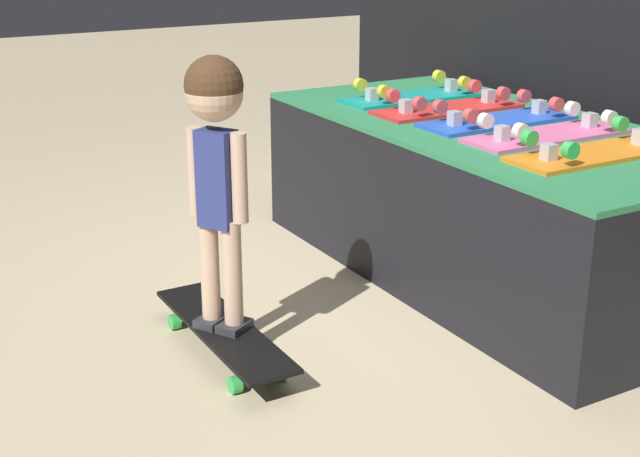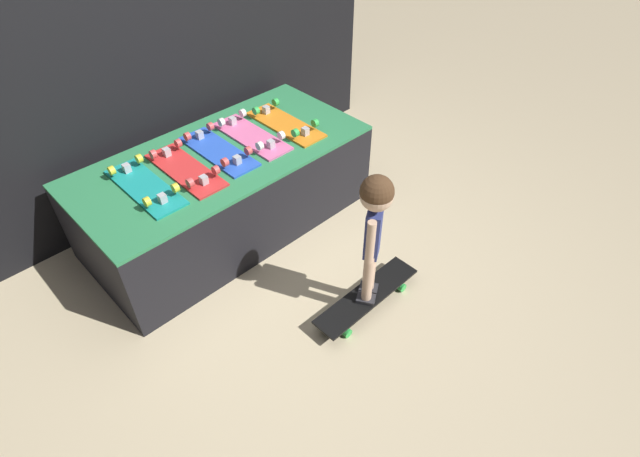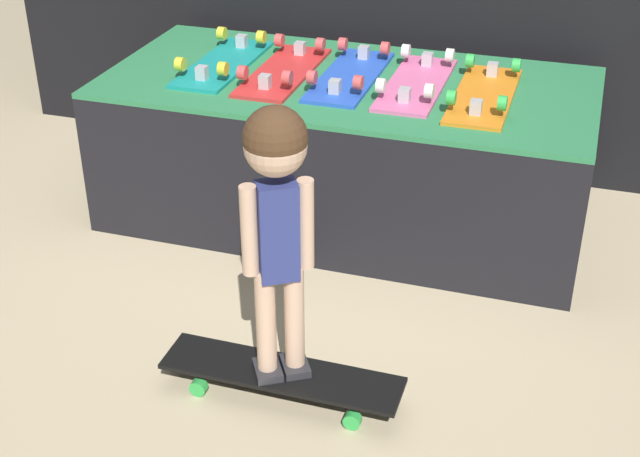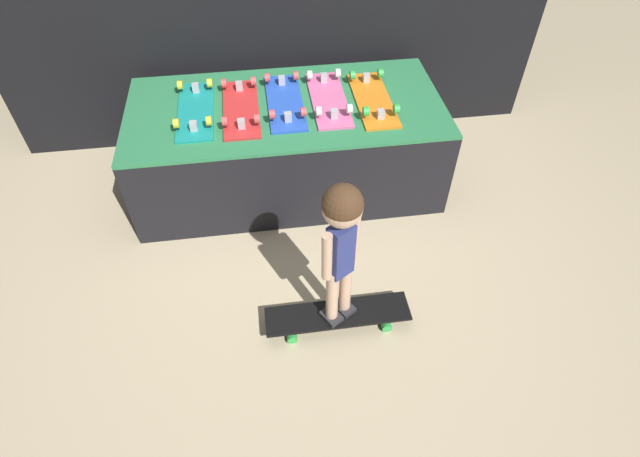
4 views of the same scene
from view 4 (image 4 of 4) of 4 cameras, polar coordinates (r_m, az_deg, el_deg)
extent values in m
plane|color=beige|center=(3.03, -2.55, -0.59)|extent=(16.00, 16.00, 0.00)
cube|color=black|center=(3.22, -3.71, 9.32)|extent=(1.88, 0.90, 0.56)
cube|color=#2D7F4C|center=(3.05, -3.97, 13.70)|extent=(1.88, 0.90, 0.02)
cube|color=teal|center=(3.06, -14.02, 12.92)|extent=(0.21, 0.61, 0.01)
cube|color=#B7B7BC|center=(3.22, -14.01, 15.34)|extent=(0.04, 0.04, 0.05)
cylinder|color=yellow|center=(3.20, -12.49, 15.94)|extent=(0.03, 0.05, 0.05)
cylinder|color=yellow|center=(3.22, -15.69, 15.50)|extent=(0.03, 0.05, 0.05)
cube|color=#B7B7BC|center=(2.88, -14.25, 11.29)|extent=(0.04, 0.04, 0.05)
cylinder|color=yellow|center=(2.85, -12.57, 11.93)|extent=(0.03, 0.05, 0.05)
cylinder|color=yellow|center=(2.88, -16.10, 11.47)|extent=(0.03, 0.05, 0.05)
cube|color=red|center=(3.03, -9.02, 13.36)|extent=(0.21, 0.61, 0.01)
cube|color=#B7B7BC|center=(3.19, -9.21, 15.79)|extent=(0.04, 0.04, 0.05)
cylinder|color=#D84C4C|center=(3.17, -7.63, 16.36)|extent=(0.03, 0.05, 0.05)
cylinder|color=#D84C4C|center=(3.18, -10.90, 15.99)|extent=(0.03, 0.05, 0.05)
cube|color=#B7B7BC|center=(2.84, -8.97, 11.74)|extent=(0.04, 0.04, 0.05)
cylinder|color=#D84C4C|center=(2.83, -7.22, 12.36)|extent=(0.03, 0.05, 0.05)
cylinder|color=#D84C4C|center=(2.83, -10.83, 11.96)|extent=(0.03, 0.05, 0.05)
cube|color=blue|center=(3.06, -4.02, 14.16)|extent=(0.21, 0.61, 0.01)
cube|color=#B7B7BC|center=(3.21, -4.40, 16.53)|extent=(0.04, 0.04, 0.05)
cylinder|color=#D84C4C|center=(3.21, -2.79, 17.06)|extent=(0.03, 0.05, 0.05)
cylinder|color=#D84C4C|center=(3.20, -6.06, 16.78)|extent=(0.03, 0.05, 0.05)
cube|color=#B7B7BC|center=(2.87, -3.68, 12.60)|extent=(0.04, 0.04, 0.05)
cylinder|color=#D84C4C|center=(2.86, -1.91, 13.18)|extent=(0.03, 0.05, 0.05)
cylinder|color=#D84C4C|center=(2.85, -5.50, 12.86)|extent=(0.03, 0.05, 0.05)
cube|color=pink|center=(3.08, 0.99, 14.51)|extent=(0.21, 0.61, 0.01)
cube|color=#B7B7BC|center=(3.23, 0.42, 16.86)|extent=(0.04, 0.04, 0.05)
cylinder|color=white|center=(3.23, 2.04, 17.35)|extent=(0.03, 0.05, 0.05)
cylinder|color=white|center=(3.21, -1.20, 17.14)|extent=(0.03, 0.05, 0.05)
cube|color=#B7B7BC|center=(2.89, 1.62, 12.97)|extent=(0.04, 0.04, 0.05)
cylinder|color=white|center=(2.89, 3.39, 13.51)|extent=(0.03, 0.05, 0.05)
cylinder|color=white|center=(2.87, -0.15, 13.27)|extent=(0.03, 0.05, 0.05)
cube|color=orange|center=(3.09, 6.04, 14.41)|extent=(0.21, 0.61, 0.01)
cube|color=#B7B7BC|center=(3.24, 5.30, 16.77)|extent=(0.04, 0.04, 0.05)
cylinder|color=green|center=(3.25, 6.92, 17.22)|extent=(0.03, 0.05, 0.05)
cylinder|color=green|center=(3.21, 3.73, 17.09)|extent=(0.03, 0.05, 0.05)
cube|color=#B7B7BC|center=(2.91, 6.96, 12.86)|extent=(0.04, 0.04, 0.05)
cylinder|color=green|center=(2.92, 8.72, 13.36)|extent=(0.03, 0.05, 0.05)
cylinder|color=green|center=(2.88, 5.26, 13.19)|extent=(0.03, 0.05, 0.05)
cube|color=black|center=(2.57, 2.04, -9.73)|extent=(0.73, 0.17, 0.01)
cube|color=#B7B7BC|center=(2.63, 7.30, -9.44)|extent=(0.04, 0.04, 0.05)
cylinder|color=green|center=(2.69, 6.89, -8.47)|extent=(0.05, 0.03, 0.05)
cylinder|color=green|center=(2.62, 7.62, -11.06)|extent=(0.05, 0.03, 0.05)
cube|color=#B7B7BC|center=(2.58, -3.40, -10.75)|extent=(0.04, 0.04, 0.05)
cylinder|color=green|center=(2.64, -3.53, -9.73)|extent=(0.05, 0.03, 0.05)
cylinder|color=green|center=(2.56, -3.20, -12.43)|extent=(0.05, 0.03, 0.05)
cube|color=#2D2D33|center=(2.57, 2.76, -8.98)|extent=(0.12, 0.13, 0.03)
cylinder|color=#DBB293|center=(2.42, 2.91, -6.55)|extent=(0.06, 0.06, 0.34)
cube|color=#2D2D33|center=(2.53, 1.32, -9.99)|extent=(0.12, 0.13, 0.03)
cylinder|color=#DBB293|center=(2.39, 1.39, -7.58)|extent=(0.06, 0.06, 0.34)
cube|color=navy|center=(2.18, 2.37, -2.50)|extent=(0.13, 0.12, 0.29)
cylinder|color=#DBB293|center=(2.20, 3.91, -1.30)|extent=(0.05, 0.05, 0.27)
cylinder|color=#DBB293|center=(2.13, 0.80, -3.28)|extent=(0.05, 0.05, 0.27)
sphere|color=#DBB293|center=(1.99, 2.59, 2.37)|extent=(0.17, 0.17, 0.17)
sphere|color=#4C331E|center=(1.98, 2.61, 2.81)|extent=(0.17, 0.17, 0.17)
camera|label=1|loc=(2.81, 64.99, -1.11)|focal=50.00mm
camera|label=2|loc=(1.26, -92.26, 5.25)|focal=28.00mm
camera|label=3|loc=(1.25, 88.63, -28.10)|focal=50.00mm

